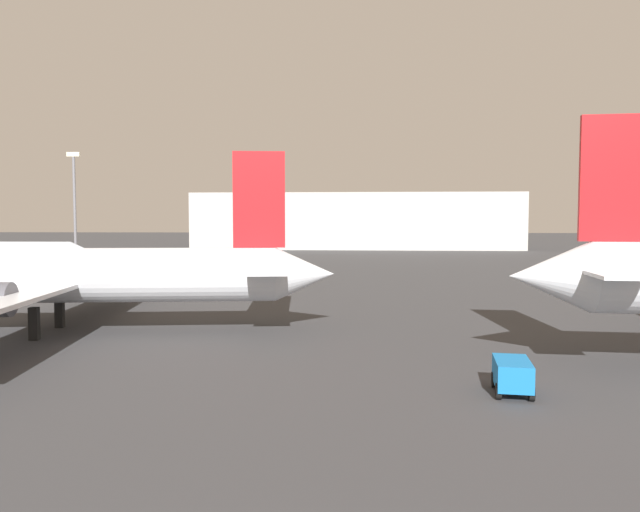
% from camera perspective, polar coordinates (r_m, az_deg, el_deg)
% --- Properties ---
extents(airplane_on_taxiway, '(36.81, 31.11, 10.70)m').
position_cam_1_polar(airplane_on_taxiway, '(39.02, -25.98, -1.70)').
color(airplane_on_taxiway, silver).
rests_on(airplane_on_taxiway, ground_plane).
extents(baggage_cart, '(1.63, 2.54, 1.30)m').
position_cam_1_polar(baggage_cart, '(24.62, 17.74, -10.61)').
color(baggage_cart, '#1972BF').
rests_on(baggage_cart, ground_plane).
extents(light_mast_left, '(2.40, 0.50, 18.94)m').
position_cam_1_polar(light_mast_left, '(119.29, -22.22, 5.15)').
color(light_mast_left, slate).
rests_on(light_mast_left, ground_plane).
extents(terminal_building, '(73.54, 20.21, 12.64)m').
position_cam_1_polar(terminal_building, '(140.99, 3.41, 3.31)').
color(terminal_building, '#B7B7B2').
rests_on(terminal_building, ground_plane).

